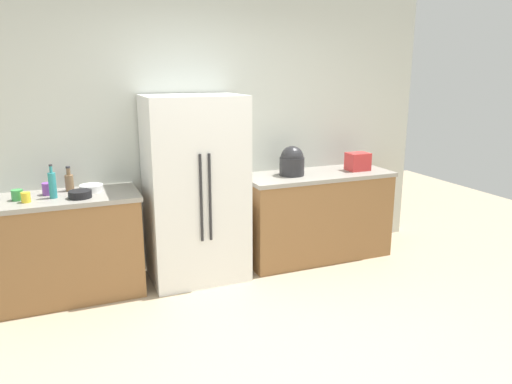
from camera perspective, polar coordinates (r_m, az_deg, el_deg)
ground_plane at (r=3.48m, az=4.78°, el=-19.65°), size 9.98×9.98×0.00m
kitchen_back_panel at (r=4.83m, az=-6.03°, el=7.26°), size 4.86×0.10×2.71m
counter_left at (r=4.50m, az=-21.14°, el=-5.98°), size 1.21×0.62×0.91m
counter_right at (r=5.11m, az=7.11°, el=-2.73°), size 1.55×0.62×0.91m
refrigerator at (r=4.50m, az=-7.14°, el=0.29°), size 0.88×0.65×1.72m
toaster at (r=5.19m, az=11.92°, el=3.53°), size 0.22×0.18×0.19m
rice_cooker at (r=4.84m, az=4.27°, el=3.58°), size 0.25×0.25×0.30m
bottle_a at (r=4.51m, az=-21.17°, el=1.16°), size 0.07×0.07×0.22m
bottle_b at (r=4.30m, az=-22.88°, el=0.81°), size 0.06×0.06×0.28m
cup_a at (r=4.36m, az=-26.34°, el=-0.32°), size 0.09×0.09×0.09m
cup_b at (r=4.45m, az=-23.33°, el=0.35°), size 0.09×0.09×0.10m
cup_c at (r=4.26m, az=-25.52°, el=-0.57°), size 0.07×0.07×0.08m
bowl_a at (r=4.44m, az=-18.85°, el=0.44°), size 0.20×0.20×0.06m
bowl_b at (r=4.24m, az=-20.04°, el=-0.25°), size 0.19×0.19×0.06m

